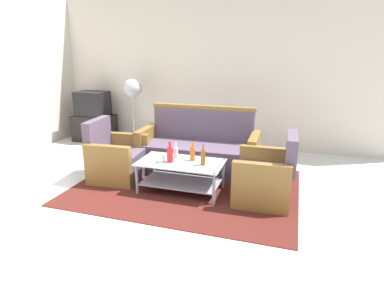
% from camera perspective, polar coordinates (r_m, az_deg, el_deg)
% --- Properties ---
extents(ground_plane, '(14.00, 14.00, 0.00)m').
position_cam_1_polar(ground_plane, '(3.77, -6.39, -12.50)').
color(ground_plane, white).
extents(wall_back, '(6.52, 0.12, 2.80)m').
position_cam_1_polar(wall_back, '(6.23, 4.95, 12.49)').
color(wall_back, silver).
rests_on(wall_back, ground).
extents(rug, '(2.94, 2.15, 0.01)m').
position_cam_1_polar(rug, '(4.48, -1.06, -7.46)').
color(rug, '#511E19').
rests_on(rug, ground).
extents(couch, '(1.82, 0.78, 0.96)m').
position_cam_1_polar(couch, '(4.99, 1.17, -1.14)').
color(couch, '#5B4C60').
rests_on(couch, rug).
extents(armchair_left, '(0.75, 0.81, 0.85)m').
position_cam_1_polar(armchair_left, '(4.81, -13.09, -2.59)').
color(armchair_left, '#5B4C60').
rests_on(armchair_left, rug).
extents(armchair_right, '(0.72, 0.78, 0.85)m').
position_cam_1_polar(armchair_right, '(4.11, 12.79, -5.87)').
color(armchair_right, '#5B4C60').
rests_on(armchair_right, rug).
extents(coffee_table, '(1.10, 0.60, 0.40)m').
position_cam_1_polar(coffee_table, '(4.26, -1.96, -4.90)').
color(coffee_table, silver).
rests_on(coffee_table, rug).
extents(bottle_red, '(0.08, 0.08, 0.28)m').
position_cam_1_polar(bottle_red, '(4.17, -3.88, -1.82)').
color(bottle_red, red).
rests_on(bottle_red, coffee_table).
extents(bottle_brown, '(0.06, 0.06, 0.27)m').
position_cam_1_polar(bottle_brown, '(4.07, 1.95, -2.33)').
color(bottle_brown, brown).
rests_on(bottle_brown, coffee_table).
extents(bottle_orange, '(0.06, 0.06, 0.26)m').
position_cam_1_polar(bottle_orange, '(4.22, 0.09, -1.64)').
color(bottle_orange, '#D85919').
rests_on(bottle_orange, coffee_table).
extents(bottle_clear, '(0.06, 0.06, 0.23)m').
position_cam_1_polar(bottle_clear, '(4.30, -2.87, -1.50)').
color(bottle_clear, silver).
rests_on(bottle_clear, coffee_table).
extents(cup, '(0.08, 0.08, 0.10)m').
position_cam_1_polar(cup, '(4.20, -5.35, -2.53)').
color(cup, silver).
rests_on(cup, coffee_table).
extents(tv_stand, '(0.80, 0.50, 0.52)m').
position_cam_1_polar(tv_stand, '(6.95, -16.71, 2.74)').
color(tv_stand, black).
rests_on(tv_stand, ground).
extents(television, '(0.63, 0.48, 0.48)m').
position_cam_1_polar(television, '(6.85, -17.04, 6.80)').
color(television, black).
rests_on(television, tv_stand).
extents(pedestal_fan, '(0.36, 0.36, 1.27)m').
position_cam_1_polar(pedestal_fan, '(6.40, -10.40, 8.91)').
color(pedestal_fan, '#2D2D33').
rests_on(pedestal_fan, ground).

